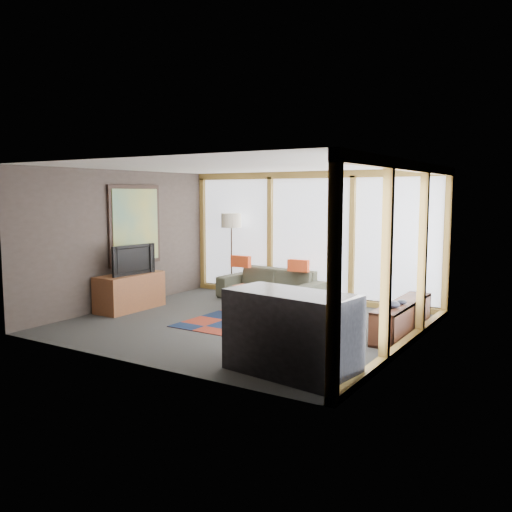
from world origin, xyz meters
The scene contains 17 objects.
ground centered at (0.00, 0.00, 0.00)m, with size 5.50×5.50×0.00m, color #2F2E2C.
room_envelope centered at (0.49, 0.56, 1.54)m, with size 5.52×5.02×2.62m.
rug centered at (0.43, 0.04, 0.01)m, with size 2.73×1.76×0.01m, color maroon.
sofa centered at (-0.61, 1.93, 0.32)m, with size 2.20×0.86×0.64m, color #303428.
pillow_left centered at (-1.30, 1.89, 0.76)m, with size 0.43×0.13×0.24m, color #D3461D.
pillow_right centered at (0.00, 1.96, 0.76)m, with size 0.42×0.13×0.23m, color #D3461D.
floor_lamp centered at (-1.76, 2.22, 0.87)m, with size 0.44×0.44×1.74m, color black, non-canonical shape.
coffee_table centered at (-0.28, 0.89, 0.19)m, with size 1.12×0.56×0.37m, color black, non-canonical shape.
book_stack centered at (-0.61, 0.89, 0.42)m, with size 0.23×0.29×0.10m, color #9A4A2E.
vase centered at (-0.18, 0.92, 0.47)m, with size 0.22×0.22×0.19m, color white.
bookshelf centered at (2.43, 0.77, 0.25)m, with size 0.36×1.99×0.50m, color black, non-canonical shape.
bowl_a centered at (2.44, 0.26, 0.55)m, with size 0.21×0.21×0.11m, color black.
bowl_b centered at (2.47, 0.59, 0.54)m, with size 0.15×0.15×0.07m, color black.
shelf_picture centered at (2.51, 1.55, 0.70)m, with size 0.04×0.31×0.40m, color black.
tv_console centered at (-2.42, -0.17, 0.33)m, with size 0.56×1.34×0.67m, color brown.
television centered at (-2.38, -0.18, 0.95)m, with size 0.96×0.13×0.56m, color black.
bar_counter centered at (1.87, -1.80, 0.50)m, with size 1.58×0.74×1.00m, color black.
Camera 1 is at (4.85, -7.37, 2.16)m, focal length 38.00 mm.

